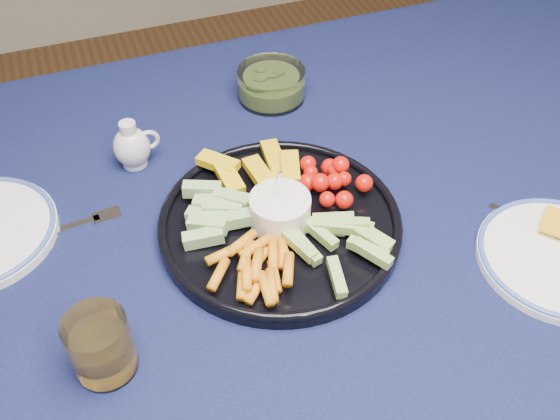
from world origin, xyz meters
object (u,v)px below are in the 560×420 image
object	(u,v)px
juice_tumbler	(102,348)
creamer_pitcher	(132,146)
dining_table	(364,265)
pickle_bowl	(271,85)
crudite_platter	(278,220)
cheese_plate	(560,256)

from	to	relation	value
juice_tumbler	creamer_pitcher	bearing A→B (deg)	73.71
creamer_pitcher	dining_table	bearing A→B (deg)	-40.78
dining_table	pickle_bowl	distance (m)	0.35
dining_table	crudite_platter	bearing A→B (deg)	163.85
dining_table	juice_tumbler	distance (m)	0.40
pickle_bowl	juice_tumbler	world-z (taller)	juice_tumbler
crudite_platter	juice_tumbler	world-z (taller)	crudite_platter
crudite_platter	creamer_pitcher	size ratio (longest dim) A/B	4.30
cheese_plate	dining_table	bearing A→B (deg)	144.02
creamer_pitcher	juice_tumbler	size ratio (longest dim) A/B	0.93
creamer_pitcher	pickle_bowl	size ratio (longest dim) A/B	0.67
pickle_bowl	juice_tumbler	xyz separation A→B (m)	(-0.35, -0.42, 0.01)
creamer_pitcher	pickle_bowl	world-z (taller)	creamer_pitcher
crudite_platter	pickle_bowl	distance (m)	0.31
juice_tumbler	cheese_plate	bearing A→B (deg)	-4.95
crudite_platter	creamer_pitcher	world-z (taller)	crudite_platter
dining_table	crudite_platter	distance (m)	0.17
dining_table	juice_tumbler	world-z (taller)	juice_tumbler
crudite_platter	creamer_pitcher	xyz separation A→B (m)	(-0.15, 0.20, 0.01)
pickle_bowl	cheese_plate	size ratio (longest dim) A/B	0.54
cheese_plate	crudite_platter	bearing A→B (deg)	150.75
creamer_pitcher	cheese_plate	bearing A→B (deg)	-38.85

